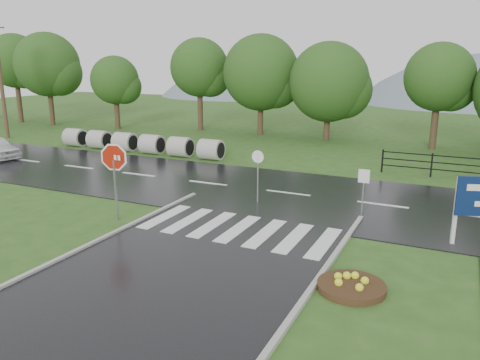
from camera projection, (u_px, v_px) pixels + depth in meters
The scene contains 11 objects.
ground at pixel (151, 294), 11.60m from camera, with size 120.00×120.00×0.00m, color #2B521B.
main_road at pixel (288, 194), 20.35m from camera, with size 90.00×8.00×0.04m, color black.
crosswalk at pixel (238, 229), 15.96m from camera, with size 6.50×2.80×0.02m.
hills at pixel (430, 205), 70.84m from camera, with size 102.00×48.00×48.00m.
treeline at pixel (371, 145), 32.18m from camera, with size 83.20×5.20×10.00m.
culvert_pipes at pixel (138, 143), 29.51m from camera, with size 11.80×1.20×1.20m.
stop_sign at pixel (114, 165), 16.51m from camera, with size 1.29×0.36×3.00m.
flower_bed at pixel (352, 285), 11.77m from camera, with size 1.72×1.72×0.34m.
reg_sign_small at pixel (364, 183), 16.94m from camera, with size 0.41×0.05×1.83m.
reg_sign_round at pixel (258, 170), 18.67m from camera, with size 0.51×0.07×2.19m.
utility_pole_west at pixel (1, 79), 34.27m from camera, with size 1.50×0.50×8.62m.
Camera 1 is at (6.53, -8.57, 5.60)m, focal length 35.00 mm.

